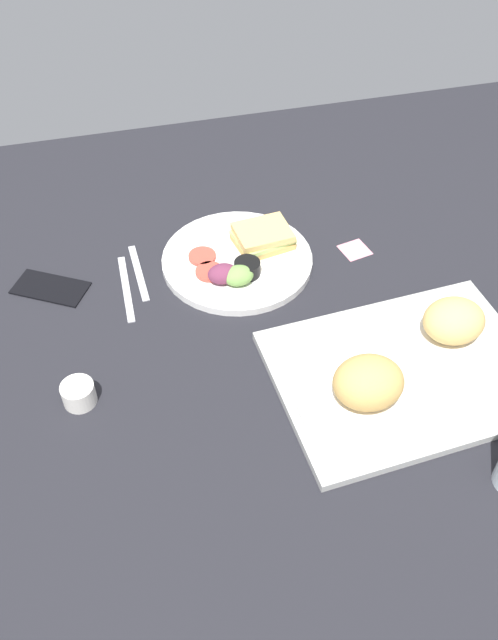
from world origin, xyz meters
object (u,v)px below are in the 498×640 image
Objects in this scene: bread_plate_near at (451,327)px; sticky_note at (355,250)px; serving_tray at (406,373)px; plate_with_salad at (241,258)px; espresso_cup at (79,394)px; knife at (126,288)px; fork at (139,272)px; bread_plate_far at (366,390)px; cell_phone at (50,287)px.

sticky_note is (6.42, -29.22, -4.71)cm from bread_plate_near.
bread_plate_near is (-9.96, -4.70, 3.97)cm from serving_tray.
plate_with_salad reaches higher than sticky_note.
serving_tray is 55.78cm from espresso_cup.
fork is at bearing 143.95° from knife.
plate_with_salad is 24.31cm from sticky_note.
bread_plate_near is 21.95cm from bread_plate_far.
cell_phone is at bearing -25.68° from bread_plate_near.
cell_phone is 2.57× the size of sticky_note.
espresso_cup is 0.33× the size of fork.
espresso_cup is 32.70cm from fork.
fork is 1.18× the size of cell_phone.
fork is 17.43cm from cell_phone.
sticky_note is at bearing -156.50° from espresso_cup.
espresso_cup is (55.13, -8.42, 1.20)cm from serving_tray.
serving_tray is at bearing 53.32° from knife.
bread_plate_far is at bearing 163.65° from espresso_cup.
cell_phone is (38.07, -2.14, -1.23)cm from plate_with_salad.
bread_plate_near is 43.61cm from plate_with_salad.
fork is at bearing -42.61° from serving_tray.
fork is at bearing -53.68° from bread_plate_far.
espresso_cup is at bearing 23.50° from sticky_note.
serving_tray is 1.47× the size of plate_with_salad.
espresso_cup is at bearing -27.26° from fork.
serving_tray is at bearing 171.32° from espresso_cup.
serving_tray is 2.05× the size of bread_plate_far.
bread_plate_far is at bearing 169.57° from cell_phone.
serving_tray reaches higher than fork.
bread_plate_far is 3.91× the size of espresso_cup.
espresso_cup is 0.29× the size of knife.
knife is 14.90cm from cell_phone.
serving_tray is 2.65× the size of fork.
plate_with_salad is at bearing -152.61° from cell_phone.
espresso_cup reaches higher than cell_phone.
sticky_note is at bearing -152.89° from cell_phone.
knife is 47.85cm from sticky_note.
bread_plate_far reaches higher than serving_tray.
bread_plate_near reaches higher than serving_tray.
knife is at bearing -48.40° from bread_plate_far.
knife reaches higher than sticky_note.
sticky_note is (-58.66, -25.51, -1.94)cm from espresso_cup.
sticky_note is (-24.20, 1.67, -1.57)cm from plate_with_salad.
cell_phone is 62.39cm from sticky_note.
plate_with_salad reaches higher than espresso_cup.
espresso_cup reaches higher than fork.
bread_plate_far is 52.22cm from knife.
serving_tray reaches higher than knife.
knife is at bearing -39.10° from fork.
fork is 45.03cm from sticky_note.
espresso_cup is at bearing -3.27° from bread_plate_near.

